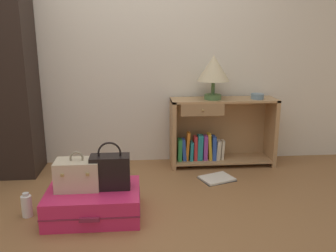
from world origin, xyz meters
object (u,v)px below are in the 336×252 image
table_lamp (214,70)px  handbag (110,171)px  suitcase_large (94,202)px  open_book_on_floor (217,179)px  train_case (78,174)px  bookshelf (217,133)px  bottle (27,206)px  bowl (257,96)px

table_lamp → handbag: size_ratio=1.22×
suitcase_large → open_book_on_floor: suitcase_large is taller
suitcase_large → train_case: (-0.11, 0.03, 0.22)m
bookshelf → open_book_on_floor: (-0.09, -0.43, -0.33)m
bookshelf → table_lamp: 0.67m
bookshelf → bottle: size_ratio=5.69×
suitcase_large → train_case: 0.25m
handbag → bottle: handbag is taller
bookshelf → handbag: bookshelf is taller
table_lamp → train_case: bearing=-141.2°
train_case → bottle: 0.46m
bowl → open_book_on_floor: bearing=-141.6°
table_lamp → bowl: size_ratio=3.38×
train_case → suitcase_large: bearing=-13.7°
train_case → handbag: bearing=-0.7°
table_lamp → bottle: table_lamp is taller
bookshelf → suitcase_large: size_ratio=1.55×
bottle → bowl: bearing=24.9°
bottle → bookshelf: bearing=31.1°
open_book_on_floor → bottle: bearing=-159.9°
suitcase_large → open_book_on_floor: (1.09, 0.61, -0.10)m
table_lamp → open_book_on_floor: size_ratio=1.18×
train_case → bowl: bearing=29.8°
table_lamp → suitcase_large: table_lamp is taller
bowl → open_book_on_floor: bowl is taller
bowl → suitcase_large: bowl is taller
train_case → open_book_on_floor: 1.37m
table_lamp → open_book_on_floor: 1.07m
bowl → train_case: 1.98m
bowl → train_case: size_ratio=0.40×
bowl → train_case: bearing=-150.2°
table_lamp → handbag: (-0.98, -0.98, -0.66)m
bowl → handbag: bowl is taller
bookshelf → bottle: (-1.68, -1.02, -0.26)m
bookshelf → train_case: size_ratio=3.35×
train_case → bookshelf: bearing=38.2°
bowl → open_book_on_floor: size_ratio=0.35×
bottle → open_book_on_floor: 1.70m
bottle → train_case: bearing=-0.0°
bookshelf → table_lamp: size_ratio=2.46×
bookshelf → suitcase_large: bookshelf is taller
table_lamp → bowl: 0.53m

